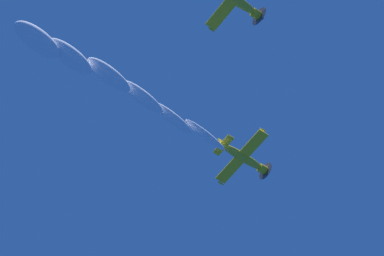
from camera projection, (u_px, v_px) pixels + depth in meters
The scene contains 3 objects.
airplane_lead at pixel (244, 158), 102.50m from camera, with size 8.98×8.02×2.90m.
airplane_left_wingman at pixel (236, 0), 94.26m from camera, with size 8.97×7.98×3.23m.
smoke_trail_lead at pixel (94, 70), 93.63m from camera, with size 9.22×28.81×6.79m.
Camera 1 is at (21.07, -34.51, 1.62)m, focal length 76.53 mm.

